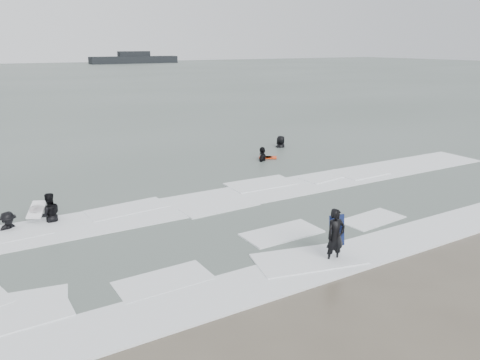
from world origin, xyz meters
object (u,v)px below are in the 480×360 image
surfer_breaker (9,232)px  surfer_right_far (281,148)px  vessel_horizon (134,59)px  surfer_centre (334,262)px  surfer_wading (51,223)px  surfer_right_near (262,161)px

surfer_breaker → surfer_right_far: size_ratio=0.82×
vessel_horizon → surfer_centre: bearing=-105.4°
surfer_wading → surfer_right_far: 15.66m
surfer_centre → surfer_right_near: bearing=71.8°
surfer_right_near → surfer_right_far: surfer_right_near is taller
surfer_wading → surfer_breaker: (-1.37, -0.17, 0.00)m
surfer_centre → vessel_horizon: (39.15, 142.56, 1.42)m
surfer_centre → surfer_wading: surfer_centre is taller
surfer_wading → surfer_right_near: size_ratio=0.85×
surfer_centre → surfer_breaker: size_ratio=1.07×
surfer_wading → surfer_right_near: bearing=-160.5°
surfer_centre → surfer_wading: 10.12m
surfer_right_far → surfer_breaker: bearing=-0.6°
surfer_breaker → surfer_right_far: (15.72, 6.42, 0.00)m
vessel_horizon → surfer_breaker: bearing=-109.3°
surfer_centre → surfer_right_far: (7.59, 13.76, 0.00)m
surfer_breaker → vessel_horizon: bearing=45.0°
surfer_right_near → vessel_horizon: size_ratio=0.07×
surfer_right_far → vessel_horizon: (31.55, 128.80, 1.42)m
surfer_right_far → vessel_horizon: vessel_horizon is taller
surfer_right_near → surfer_wading: bearing=-24.9°
surfer_centre → surfer_right_far: bearing=65.6°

